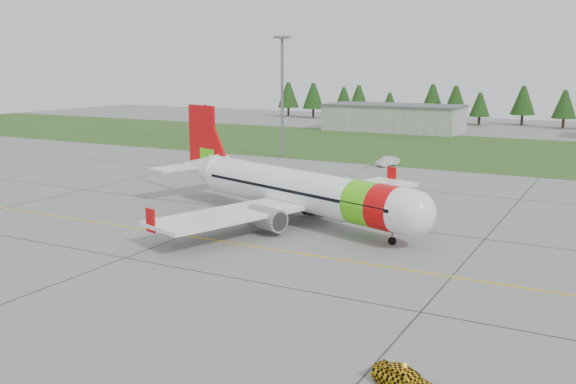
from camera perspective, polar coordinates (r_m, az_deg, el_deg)
The scene contains 9 objects.
ground at distance 46.47m, azimuth -0.32°, elevation -8.47°, with size 320.00×320.00×0.00m, color gray.
aircraft at distance 65.13m, azimuth 0.72°, elevation 0.18°, with size 35.24×33.41×11.04m.
follow_me_car at distance 32.65m, azimuth 10.39°, elevation -14.18°, with size 1.41×1.19×3.51m, color yellow.
service_van at distance 102.14m, azimuth 8.85°, elevation 3.54°, with size 1.56×1.48×4.48m, color silver.
grass_strip at distance 123.22m, azimuth 18.27°, elevation 3.37°, with size 320.00×50.00×0.03m, color #30561E.
taxi_guideline at distance 53.27m, azimuth 3.82°, elevation -5.88°, with size 120.00×0.25×0.02m, color gold.
hangar_west at distance 157.43m, azimuth 9.34°, elevation 6.47°, with size 32.00×14.00×6.00m, color #A8A8A3.
floodlight_mast at distance 110.14m, azimuth -0.52°, elevation 8.28°, with size 0.50×0.50×20.00m, color slate.
treeline at distance 177.98m, azimuth 21.62°, elevation 7.01°, with size 160.00×8.00×10.00m, color #1C3F14, non-canonical shape.
Camera 1 is at (20.94, -38.42, 15.66)m, focal length 40.00 mm.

